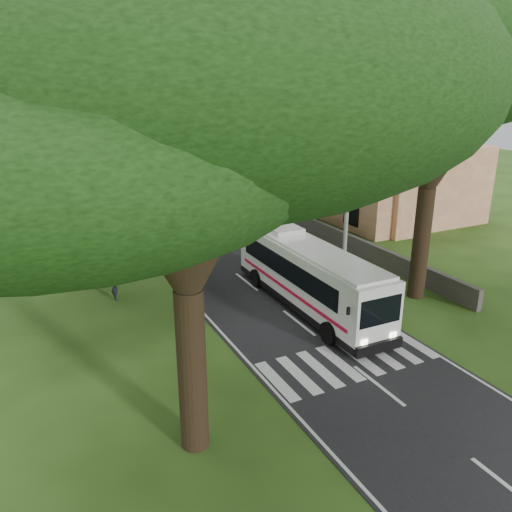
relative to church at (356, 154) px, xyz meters
name	(u,v)px	position (x,y,z in m)	size (l,w,h in m)	color
ground	(321,341)	(-17.86, -21.55, -4.91)	(140.00, 140.00, 0.00)	#244212
road	(164,218)	(-17.86, 3.45, -4.90)	(8.00, 120.00, 0.04)	black
crosswalk	(347,361)	(-17.86, -23.55, -4.91)	(8.00, 3.00, 0.01)	silver
property_wall	(260,203)	(-8.86, 2.45, -4.31)	(0.35, 50.00, 1.20)	#383533
church	(356,154)	(0.00, 0.00, 0.00)	(14.00, 24.00, 11.60)	tan
pole_near	(347,211)	(-12.36, -15.55, -0.73)	(1.60, 0.24, 8.00)	gray
pole_mid	(217,164)	(-12.36, 4.45, -0.73)	(1.60, 0.24, 8.00)	gray
pole_far	(157,143)	(-12.36, 24.45, -0.73)	(1.60, 0.24, 8.00)	gray
tree_l_near	(179,90)	(-25.36, -25.55, 6.04)	(15.61, 15.61, 14.34)	black
tree_l_mida	(76,99)	(-25.86, -9.55, 5.48)	(12.56, 12.56, 13.22)	black
tree_l_midb	(48,59)	(-25.36, 8.45, 8.23)	(13.16, 13.16, 16.15)	black
tree_l_far	(25,67)	(-26.36, 26.45, 8.06)	(12.86, 12.86, 15.93)	black
tree_r_near	(442,58)	(-10.36, -19.55, 7.38)	(15.06, 15.06, 15.60)	black
tree_r_mida	(272,80)	(-9.86, -1.55, 6.54)	(14.85, 14.85, 14.70)	black
tree_r_midb	(190,71)	(-10.36, 16.45, 7.65)	(14.45, 14.45, 15.76)	black
tree_r_far	(155,87)	(-9.36, 34.45, 5.88)	(14.55, 14.55, 13.97)	black
coach_bus	(307,274)	(-16.48, -18.01, -3.08)	(2.80, 11.57, 3.41)	white
distant_car_a	(131,192)	(-18.81, 12.08, -4.16)	(1.70, 4.23, 1.44)	#B5B4B9
distant_car_b	(87,164)	(-19.69, 35.06, -4.23)	(1.38, 3.95, 1.30)	#21254F
pedestrian	(115,287)	(-25.33, -12.68, -4.15)	(0.55, 0.36, 1.51)	black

